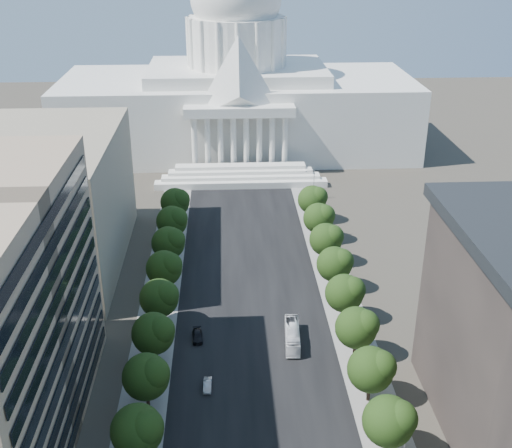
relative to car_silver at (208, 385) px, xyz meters
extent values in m
cube|color=black|center=(8.49, 37.65, -0.65)|extent=(30.00, 260.00, 0.01)
cube|color=gray|center=(-10.51, 37.65, -0.65)|extent=(8.00, 260.00, 0.02)
cube|color=gray|center=(27.49, 37.65, -0.65)|extent=(8.00, 260.00, 0.02)
cube|color=white|center=(8.49, 132.65, 11.85)|extent=(120.00, 50.00, 25.00)
cube|color=white|center=(8.49, 132.65, 26.35)|extent=(60.00, 40.00, 4.00)
cube|color=white|center=(8.49, 105.65, 19.85)|extent=(34.00, 8.00, 3.00)
cylinder|color=white|center=(8.49, 132.65, 36.35)|extent=(32.00, 32.00, 16.00)
cube|color=gray|center=(-39.51, 47.65, 14.35)|extent=(38.00, 52.00, 30.00)
sphere|color=black|center=(-9.51, -16.35, 5.52)|extent=(7.60, 7.60, 7.60)
sphere|color=black|center=(-8.18, -17.11, 6.66)|extent=(5.32, 5.32, 5.32)
cylinder|color=#33261C|center=(-9.51, -4.35, 0.82)|extent=(0.56, 0.56, 2.94)
sphere|color=black|center=(-9.51, -4.35, 5.52)|extent=(7.60, 7.60, 7.60)
sphere|color=black|center=(-8.18, -5.11, 6.66)|extent=(5.32, 5.32, 5.32)
cylinder|color=#33261C|center=(-9.51, 7.65, 0.82)|extent=(0.56, 0.56, 2.94)
sphere|color=black|center=(-9.51, 7.65, 5.52)|extent=(7.60, 7.60, 7.60)
sphere|color=black|center=(-8.18, 6.89, 6.66)|extent=(5.32, 5.32, 5.32)
cylinder|color=#33261C|center=(-9.51, 19.65, 0.82)|extent=(0.56, 0.56, 2.94)
sphere|color=black|center=(-9.51, 19.65, 5.52)|extent=(7.60, 7.60, 7.60)
sphere|color=black|center=(-8.18, 18.89, 6.66)|extent=(5.32, 5.32, 5.32)
cylinder|color=#33261C|center=(-9.51, 31.65, 0.82)|extent=(0.56, 0.56, 2.94)
sphere|color=black|center=(-9.51, 31.65, 5.52)|extent=(7.60, 7.60, 7.60)
sphere|color=black|center=(-8.18, 30.89, 6.66)|extent=(5.32, 5.32, 5.32)
cylinder|color=#33261C|center=(-9.51, 43.65, 0.82)|extent=(0.56, 0.56, 2.94)
sphere|color=black|center=(-9.51, 43.65, 5.52)|extent=(7.60, 7.60, 7.60)
sphere|color=black|center=(-8.18, 42.89, 6.66)|extent=(5.32, 5.32, 5.32)
cylinder|color=#33261C|center=(-9.51, 55.65, 0.82)|extent=(0.56, 0.56, 2.94)
sphere|color=black|center=(-9.51, 55.65, 5.52)|extent=(7.60, 7.60, 7.60)
sphere|color=black|center=(-8.18, 54.89, 6.66)|extent=(5.32, 5.32, 5.32)
cylinder|color=#33261C|center=(-9.51, 67.65, 0.82)|extent=(0.56, 0.56, 2.94)
sphere|color=black|center=(-9.51, 67.65, 5.52)|extent=(7.60, 7.60, 7.60)
sphere|color=black|center=(-8.18, 66.89, 6.66)|extent=(5.32, 5.32, 5.32)
cylinder|color=#33261C|center=(26.49, -16.35, 0.82)|extent=(0.56, 0.56, 2.94)
sphere|color=black|center=(26.49, -16.35, 5.52)|extent=(7.60, 7.60, 7.60)
sphere|color=black|center=(27.82, -17.11, 6.66)|extent=(5.32, 5.32, 5.32)
cylinder|color=#33261C|center=(26.49, -4.35, 0.82)|extent=(0.56, 0.56, 2.94)
sphere|color=black|center=(26.49, -4.35, 5.52)|extent=(7.60, 7.60, 7.60)
sphere|color=black|center=(27.82, -5.11, 6.66)|extent=(5.32, 5.32, 5.32)
cylinder|color=#33261C|center=(26.49, 7.65, 0.82)|extent=(0.56, 0.56, 2.94)
sphere|color=black|center=(26.49, 7.65, 5.52)|extent=(7.60, 7.60, 7.60)
sphere|color=black|center=(27.82, 6.89, 6.66)|extent=(5.32, 5.32, 5.32)
cylinder|color=#33261C|center=(26.49, 19.65, 0.82)|extent=(0.56, 0.56, 2.94)
sphere|color=black|center=(26.49, 19.65, 5.52)|extent=(7.60, 7.60, 7.60)
sphere|color=black|center=(27.82, 18.89, 6.66)|extent=(5.32, 5.32, 5.32)
cylinder|color=#33261C|center=(26.49, 31.65, 0.82)|extent=(0.56, 0.56, 2.94)
sphere|color=black|center=(26.49, 31.65, 5.52)|extent=(7.60, 7.60, 7.60)
sphere|color=black|center=(27.82, 30.89, 6.66)|extent=(5.32, 5.32, 5.32)
cylinder|color=#33261C|center=(26.49, 43.65, 0.82)|extent=(0.56, 0.56, 2.94)
sphere|color=black|center=(26.49, 43.65, 5.52)|extent=(7.60, 7.60, 7.60)
sphere|color=black|center=(27.82, 42.89, 6.66)|extent=(5.32, 5.32, 5.32)
cylinder|color=#33261C|center=(26.49, 55.65, 0.82)|extent=(0.56, 0.56, 2.94)
sphere|color=black|center=(26.49, 55.65, 5.52)|extent=(7.60, 7.60, 7.60)
sphere|color=black|center=(27.82, 54.89, 6.66)|extent=(5.32, 5.32, 5.32)
cylinder|color=#33261C|center=(26.49, 67.65, 0.82)|extent=(0.56, 0.56, 2.94)
sphere|color=black|center=(26.49, 67.65, 5.52)|extent=(7.60, 7.60, 7.60)
sphere|color=black|center=(27.82, 66.89, 6.66)|extent=(5.32, 5.32, 5.32)
cylinder|color=gray|center=(28.99, -17.35, 3.85)|extent=(0.18, 0.18, 9.00)
cylinder|color=gray|center=(27.79, -17.35, 8.15)|extent=(2.40, 0.14, 0.14)
sphere|color=gray|center=(26.69, -17.35, 8.05)|extent=(0.44, 0.44, 0.44)
cylinder|color=gray|center=(28.99, 7.65, 3.85)|extent=(0.18, 0.18, 9.00)
cylinder|color=gray|center=(27.79, 7.65, 8.15)|extent=(2.40, 0.14, 0.14)
sphere|color=gray|center=(26.69, 7.65, 8.05)|extent=(0.44, 0.44, 0.44)
cylinder|color=gray|center=(28.99, 32.65, 3.85)|extent=(0.18, 0.18, 9.00)
cylinder|color=gray|center=(27.79, 32.65, 8.15)|extent=(2.40, 0.14, 0.14)
sphere|color=gray|center=(26.69, 32.65, 8.05)|extent=(0.44, 0.44, 0.44)
cylinder|color=gray|center=(28.99, 57.65, 3.85)|extent=(0.18, 0.18, 9.00)
cylinder|color=gray|center=(27.79, 57.65, 8.15)|extent=(2.40, 0.14, 0.14)
sphere|color=gray|center=(26.69, 57.65, 8.05)|extent=(0.44, 0.44, 0.44)
cylinder|color=gray|center=(28.99, 82.65, 3.85)|extent=(0.18, 0.18, 9.00)
cylinder|color=gray|center=(27.79, 82.65, 8.15)|extent=(2.40, 0.14, 0.14)
sphere|color=gray|center=(26.69, 82.65, 8.05)|extent=(0.44, 0.44, 0.44)
imported|color=#A8A9AF|center=(0.00, 0.00, 0.00)|extent=(1.46, 3.96, 1.29)
imported|color=black|center=(-2.16, 14.45, 0.04)|extent=(2.22, 4.85, 1.38)
imported|color=white|center=(15.67, 12.51, 0.90)|extent=(3.36, 11.28, 3.10)
camera|label=1|loc=(3.75, -87.48, 69.80)|focal=45.00mm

